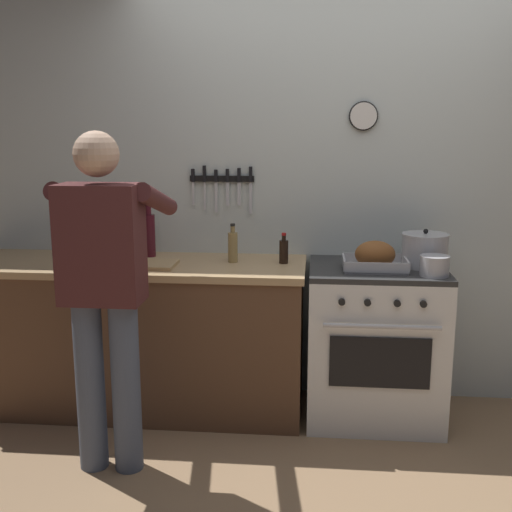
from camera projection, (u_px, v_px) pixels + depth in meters
The scene contains 12 objects.
wall_back at pixel (338, 189), 3.80m from camera, with size 6.00×0.13×2.60m.
counter_block at pixel (135, 335), 3.73m from camera, with size 2.03×0.65×0.90m.
stove at pixel (374, 343), 3.60m from camera, with size 0.76×0.67×0.90m.
person_cook at pixel (104, 282), 2.95m from camera, with size 0.51×0.63×1.66m.
roasting_pan at pixel (375, 257), 3.42m from camera, with size 0.35×0.26×0.16m.
stock_pot at pixel (425, 250), 3.50m from camera, with size 0.26×0.26×0.22m.
saucepan at pixel (434, 266), 3.28m from camera, with size 0.15×0.15×0.11m.
cutting_board at pixel (144, 264), 3.53m from camera, with size 0.36×0.24×0.02m, color tan.
bottle_wine_red at pixel (149, 234), 3.77m from camera, with size 0.07×0.07×0.33m.
bottle_cooking_oil at pixel (126, 238), 3.74m from camera, with size 0.07×0.07×0.29m.
bottle_soy_sauce at pixel (284, 251), 3.59m from camera, with size 0.05×0.05×0.18m.
bottle_vinegar at pixel (233, 246), 3.61m from camera, with size 0.06×0.06×0.23m.
Camera 1 is at (-0.14, -2.48, 1.67)m, focal length 43.59 mm.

